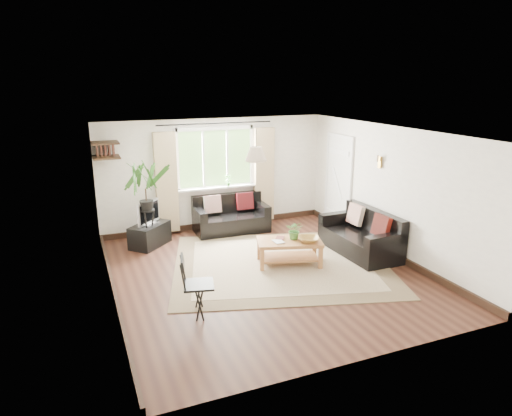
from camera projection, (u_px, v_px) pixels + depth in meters
name	position (u px, v px, depth m)	size (l,w,h in m)	color
floor	(265.00, 273.00, 7.82)	(5.50, 5.50, 0.00)	black
ceiling	(266.00, 132.00, 7.16)	(5.50, 5.50, 0.00)	white
wall_back	(215.00, 174.00, 9.93)	(5.00, 0.02, 2.40)	white
wall_front	(363.00, 267.00, 5.04)	(5.00, 0.02, 2.40)	white
wall_left	(106.00, 223.00, 6.58)	(0.02, 5.50, 2.40)	white
wall_right	(390.00, 192.00, 8.39)	(0.02, 5.50, 2.40)	white
rug	(281.00, 264.00, 8.17)	(3.75, 3.21, 0.02)	beige
window	(215.00, 158.00, 9.80)	(2.50, 0.16, 2.16)	white
door	(338.00, 183.00, 9.95)	(0.06, 0.96, 2.06)	silver
corner_shelf	(106.00, 150.00, 8.70)	(0.50, 0.50, 0.34)	black
pendant_lamp	(256.00, 150.00, 7.61)	(0.36, 0.36, 0.54)	beige
wall_sconce	(379.00, 160.00, 8.49)	(0.12, 0.12, 0.28)	beige
sofa_back	(231.00, 215.00, 9.83)	(1.57, 0.78, 0.74)	black
sofa_right	(360.00, 234.00, 8.59)	(0.83, 1.66, 0.78)	black
coffee_table	(289.00, 252.00, 8.11)	(1.12, 0.61, 0.46)	olive
table_plant	(295.00, 230.00, 8.06)	(0.30, 0.26, 0.34)	#3C712D
bowl	(309.00, 239.00, 7.96)	(0.35, 0.35, 0.09)	#A47B38
book_a	(274.00, 242.00, 7.92)	(0.16, 0.22, 0.02)	silver
book_b	(276.00, 238.00, 8.14)	(0.15, 0.20, 0.02)	brown
tv_stand	(150.00, 235.00, 9.03)	(0.83, 0.47, 0.45)	black
tv	(148.00, 212.00, 8.90)	(0.64, 0.21, 0.49)	#A5A5AA
palm_stand	(147.00, 206.00, 8.71)	(0.66, 0.66, 1.70)	black
folding_chair	(199.00, 286.00, 6.33)	(0.45, 0.45, 0.88)	black
sill_plant	(228.00, 180.00, 9.96)	(0.14, 0.10, 0.27)	#2D6023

